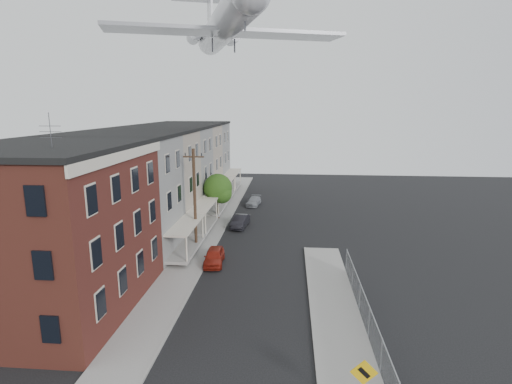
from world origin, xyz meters
TOP-DOWN VIEW (x-y plane):
  - sidewalk_left at (-5.50, 24.00)m, footprint 3.00×62.00m
  - sidewalk_right at (5.50, 6.00)m, footprint 3.00×26.00m
  - curb_left at (-4.05, 24.00)m, footprint 0.15×62.00m
  - curb_right at (4.05, 6.00)m, footprint 0.15×26.00m
  - corner_building at (-12.00, 7.00)m, footprint 10.31×12.30m
  - row_house_a at (-11.96, 16.50)m, footprint 11.98×7.00m
  - row_house_b at (-11.96, 23.50)m, footprint 11.98×7.00m
  - row_house_c at (-11.96, 30.50)m, footprint 11.98×7.00m
  - row_house_d at (-11.96, 37.50)m, footprint 11.98×7.00m
  - row_house_e at (-11.96, 44.50)m, footprint 11.98×7.00m
  - chainlink_fence at (7.00, 5.00)m, footprint 0.06×18.06m
  - warning_sign at (5.60, -1.03)m, footprint 1.10×0.11m
  - utility_pole at (-5.60, 18.00)m, footprint 1.80×0.26m
  - street_tree at (-5.27, 27.92)m, footprint 3.22×3.20m
  - car_near at (-3.39, 14.82)m, footprint 1.76×3.82m
  - car_mid at (-2.53, 25.11)m, footprint 1.78×4.00m
  - car_far at (-1.98, 34.76)m, footprint 1.93×3.87m
  - airplane at (-4.23, 26.73)m, footprint 22.84×26.14m

SIDE VIEW (x-z plane):
  - sidewalk_left at x=-5.50m, z-range 0.00..0.12m
  - sidewalk_right at x=5.50m, z-range 0.00..0.12m
  - curb_left at x=-4.05m, z-range 0.00..0.14m
  - curb_right at x=4.05m, z-range 0.00..0.14m
  - car_far at x=-1.98m, z-range 0.00..1.08m
  - car_near at x=-3.39m, z-range 0.00..1.27m
  - car_mid at x=-2.53m, z-range 0.00..1.28m
  - chainlink_fence at x=7.00m, z-range 0.05..1.95m
  - warning_sign at x=5.60m, z-range 0.48..3.28m
  - street_tree at x=-5.27m, z-range 0.85..6.05m
  - utility_pole at x=-5.60m, z-range 0.17..9.17m
  - row_house_a at x=-11.96m, z-range -0.02..10.28m
  - row_house_b at x=-11.96m, z-range -0.02..10.28m
  - row_house_c at x=-11.96m, z-range -0.02..10.28m
  - row_house_d at x=-11.96m, z-range -0.02..10.28m
  - row_house_e at x=-11.96m, z-range -0.02..10.28m
  - corner_building at x=-12.00m, z-range -0.91..11.24m
  - airplane at x=-4.23m, z-range 16.62..24.20m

